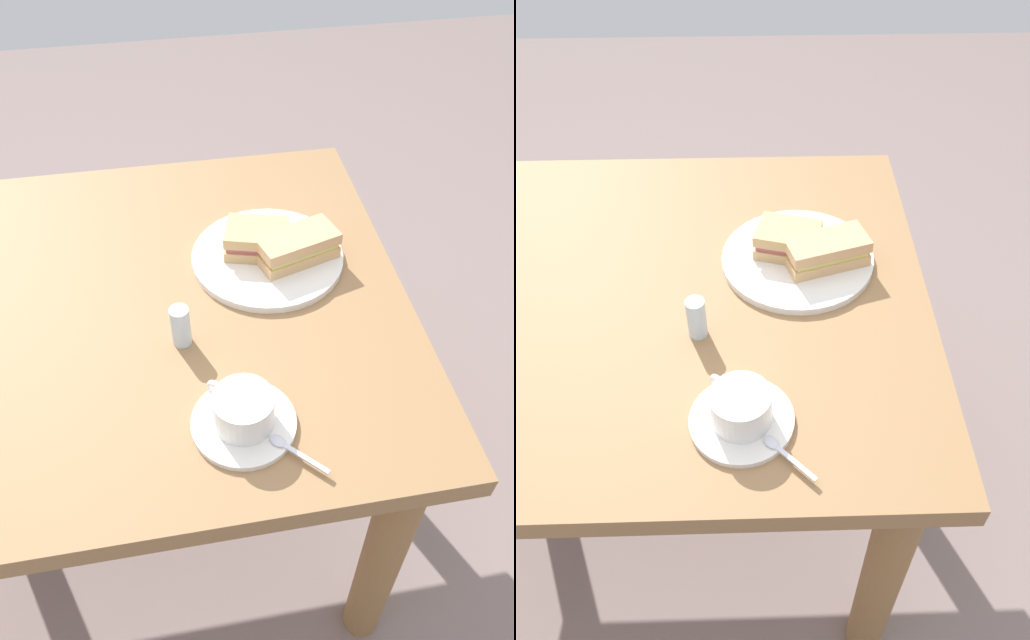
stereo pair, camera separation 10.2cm
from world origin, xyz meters
TOP-DOWN VIEW (x-y plane):
  - ground_plane at (0.00, 0.00)m, footprint 6.00×6.00m
  - dining_table at (0.00, 0.00)m, footprint 1.08×0.87m
  - sandwich_plate at (-0.31, -0.07)m, footprint 0.28×0.28m
  - sandwich_front at (-0.30, -0.09)m, footprint 0.13×0.11m
  - sandwich_back at (-0.36, -0.05)m, footprint 0.16×0.11m
  - coffee_saucer at (-0.21, 0.28)m, footprint 0.16×0.16m
  - coffee_cup at (-0.21, 0.28)m, footprint 0.09×0.10m
  - spoon at (-0.27, 0.34)m, footprint 0.08×0.08m
  - salt_shaker at (-0.14, 0.10)m, footprint 0.03×0.03m

SIDE VIEW (x-z plane):
  - ground_plane at x=0.00m, z-range 0.00..0.00m
  - dining_table at x=0.00m, z-range 0.24..1.00m
  - coffee_saucer at x=-0.21m, z-range 0.76..0.77m
  - sandwich_plate at x=-0.31m, z-range 0.76..0.77m
  - spoon at x=-0.27m, z-range 0.77..0.78m
  - salt_shaker at x=-0.14m, z-range 0.76..0.84m
  - coffee_cup at x=-0.21m, z-range 0.77..0.83m
  - sandwich_front at x=-0.30m, z-range 0.77..0.83m
  - sandwich_back at x=-0.36m, z-range 0.77..0.83m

